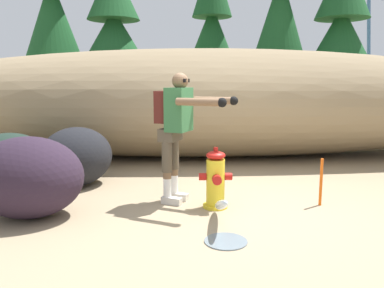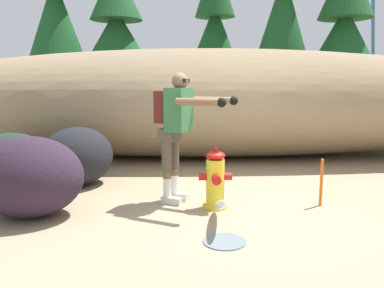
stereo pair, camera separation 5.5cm
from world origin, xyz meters
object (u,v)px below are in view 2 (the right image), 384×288
Objects in this scene: utility_worker at (177,122)px; boulder_small at (11,159)px; survey_stake at (321,182)px; boulder_large at (28,177)px; fire_hydrant at (215,180)px; boulder_mid at (78,156)px.

boulder_small is (-2.51, 0.96, -0.65)m from utility_worker.
utility_worker is at bearing 174.00° from survey_stake.
boulder_small is 4.45m from survey_stake.
boulder_small is at bearing 119.60° from boulder_large.
fire_hydrant is at bearing -0.44° from utility_worker.
boulder_large reaches higher than boulder_mid.
fire_hydrant is 1.33m from survey_stake.
fire_hydrant is 1.26× the size of survey_stake.
fire_hydrant is 3.20m from boulder_small.
boulder_large is at bearing -173.23° from fire_hydrant.
boulder_large is at bearing -175.20° from survey_stake.
boulder_large is 1.14× the size of boulder_mid.
utility_worker is at bearing 15.82° from boulder_large.
boulder_large is at bearing -60.40° from boulder_small.
utility_worker is at bearing 153.99° from fire_hydrant.
survey_stake is (3.30, -1.09, -0.14)m from boulder_mid.
boulder_large is 3.50m from survey_stake.
fire_hydrant is 0.61× the size of boulder_large.
boulder_mid is (0.19, 1.38, -0.03)m from boulder_large.
fire_hydrant is 0.46× the size of utility_worker.
boulder_large is 2.07× the size of survey_stake.
boulder_large is at bearing -97.94° from boulder_mid.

